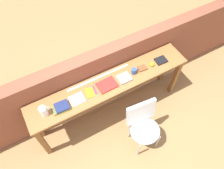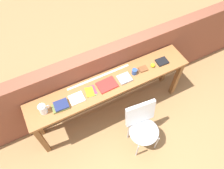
{
  "view_description": "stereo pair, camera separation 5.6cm",
  "coord_description": "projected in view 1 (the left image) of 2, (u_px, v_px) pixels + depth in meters",
  "views": [
    {
      "loc": [
        -0.85,
        -1.28,
        3.46
      ],
      "look_at": [
        0.0,
        0.25,
        0.9
      ],
      "focal_mm": 35.0,
      "sensor_mm": 36.0,
      "label": 1
    },
    {
      "loc": [
        -0.8,
        -1.31,
        3.46
      ],
      "look_at": [
        0.0,
        0.25,
        0.9
      ],
      "focal_mm": 35.0,
      "sensor_mm": 36.0,
      "label": 2
    }
  ],
  "objects": [
    {
      "name": "book_stack_leftmost",
      "position": [
        62.0,
        107.0,
        2.89
      ],
      "size": [
        0.24,
        0.17,
        0.05
      ],
      "color": "olive",
      "rests_on": "sideboard"
    },
    {
      "name": "book_repair_rightmost",
      "position": [
        161.0,
        60.0,
        3.37
      ],
      "size": [
        0.18,
        0.15,
        0.03
      ],
      "primitive_type": "cube",
      "rotation": [
        0.0,
        0.0,
        -0.05
      ],
      "color": "black",
      "rests_on": "sideboard"
    },
    {
      "name": "ruler_metal_back_edge",
      "position": [
        98.0,
        77.0,
        3.2
      ],
      "size": [
        0.99,
        0.03,
        0.0
      ],
      "primitive_type": "cube",
      "color": "silver",
      "rests_on": "sideboard"
    },
    {
      "name": "magazine_cycling",
      "position": [
        77.0,
        99.0,
        2.98
      ],
      "size": [
        0.2,
        0.17,
        0.02
      ],
      "primitive_type": "cube",
      "rotation": [
        0.0,
        0.0,
        -0.01
      ],
      "color": "white",
      "rests_on": "sideboard"
    },
    {
      "name": "sports_ball_small",
      "position": [
        152.0,
        64.0,
        3.3
      ],
      "size": [
        0.06,
        0.06,
        0.06
      ],
      "primitive_type": "sphere",
      "color": "yellow",
      "rests_on": "sideboard"
    },
    {
      "name": "brick_wall_back",
      "position": [
        100.0,
        78.0,
        3.55
      ],
      "size": [
        6.0,
        0.2,
        1.19
      ],
      "primitive_type": "cube",
      "color": "brown",
      "rests_on": "ground"
    },
    {
      "name": "pitcher_white",
      "position": [
        44.0,
        111.0,
        2.8
      ],
      "size": [
        0.14,
        0.1,
        0.18
      ],
      "color": "white",
      "rests_on": "sideboard"
    },
    {
      "name": "book_open_centre",
      "position": [
        107.0,
        85.0,
        3.11
      ],
      "size": [
        0.28,
        0.22,
        0.02
      ],
      "primitive_type": "cube",
      "rotation": [
        0.0,
        0.0,
        0.04
      ],
      "color": "red",
      "rests_on": "sideboard"
    },
    {
      "name": "mug",
      "position": [
        134.0,
        71.0,
        3.21
      ],
      "size": [
        0.11,
        0.08,
        0.09
      ],
      "color": "#2D4C8C",
      "rests_on": "sideboard"
    },
    {
      "name": "book_grey_hardcover",
      "position": [
        124.0,
        78.0,
        3.17
      ],
      "size": [
        0.19,
        0.17,
        0.03
      ],
      "primitive_type": "cube",
      "rotation": [
        0.0,
        0.0,
        -0.01
      ],
      "color": "#9E9EA3",
      "rests_on": "sideboard"
    },
    {
      "name": "leather_journal_brown",
      "position": [
        142.0,
        68.0,
        3.28
      ],
      "size": [
        0.14,
        0.11,
        0.02
      ],
      "primitive_type": "cube",
      "rotation": [
        0.0,
        0.0,
        -0.07
      ],
      "color": "brown",
      "rests_on": "sideboard"
    },
    {
      "name": "sideboard",
      "position": [
        110.0,
        88.0,
        3.26
      ],
      "size": [
        2.5,
        0.44,
        0.88
      ],
      "color": "#996033",
      "rests_on": "ground"
    },
    {
      "name": "chair_white_moulded",
      "position": [
        144.0,
        124.0,
        3.16
      ],
      "size": [
        0.48,
        0.49,
        0.89
      ],
      "color": "silver",
      "rests_on": "ground"
    },
    {
      "name": "pamphlet_pile_colourful",
      "position": [
        91.0,
        92.0,
        3.05
      ],
      "size": [
        0.17,
        0.19,
        0.01
      ],
      "color": "purple",
      "rests_on": "sideboard"
    },
    {
      "name": "ground_plane",
      "position": [
        119.0,
        125.0,
        3.72
      ],
      "size": [
        40.0,
        40.0,
        0.0
      ],
      "primitive_type": "plane",
      "color": "#9E7547"
    }
  ]
}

